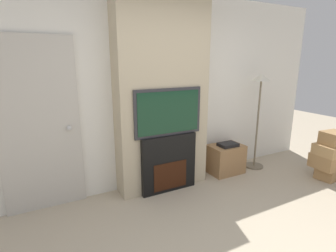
% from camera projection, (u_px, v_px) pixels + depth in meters
% --- Properties ---
extents(wall_back, '(6.00, 0.06, 2.70)m').
position_uv_depth(wall_back, '(156.00, 92.00, 3.72)').
color(wall_back, silver).
rests_on(wall_back, ground_plane).
extents(chimney_breast, '(1.30, 0.33, 2.70)m').
position_uv_depth(chimney_breast, '(162.00, 94.00, 3.55)').
color(chimney_breast, '#BCAD8E').
rests_on(chimney_breast, ground_plane).
extents(fireplace, '(0.81, 0.15, 0.81)m').
position_uv_depth(fireplace, '(168.00, 163.00, 3.64)').
color(fireplace, black).
rests_on(fireplace, ground_plane).
extents(television, '(0.97, 0.07, 0.63)m').
position_uv_depth(television, '(168.00, 112.00, 3.46)').
color(television, '#2D2D33').
rests_on(television, fireplace).
extents(floor_lamp, '(0.31, 0.31, 1.57)m').
position_uv_depth(floor_lamp, '(259.00, 101.00, 4.26)').
color(floor_lamp, '#726651').
rests_on(floor_lamp, ground_plane).
extents(box_stack, '(0.49, 0.41, 0.76)m').
position_uv_depth(box_stack, '(330.00, 156.00, 4.01)').
color(box_stack, '#A37A4C').
rests_on(box_stack, ground_plane).
extents(media_stand, '(0.55, 0.38, 0.51)m').
position_uv_depth(media_stand, '(226.00, 158.00, 4.26)').
color(media_stand, '#997047').
rests_on(media_stand, ground_plane).
extents(entry_door, '(0.91, 0.09, 2.08)m').
position_uv_depth(entry_door, '(40.00, 127.00, 3.05)').
color(entry_door, '#BCB7AD').
rests_on(entry_door, ground_plane).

